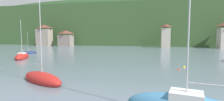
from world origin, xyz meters
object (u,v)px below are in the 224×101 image
object	(u,v)px
shore_building_central	(166,36)
sailboat_near_0	(42,79)
sailboat_far_2	(22,57)
shore_building_westcentral	(66,38)
shore_building_west	(44,36)
mooring_buoy_far	(184,67)
mooring_buoy_mid	(179,70)
sailboat_far_6	(28,53)

from	to	relation	value
shore_building_central	sailboat_near_0	distance (m)	62.21
sailboat_far_2	shore_building_westcentral	bearing A→B (deg)	171.57
shore_building_westcentral	sailboat_far_2	size ratio (longest dim) A/B	0.82
shore_building_west	mooring_buoy_far	xyz separation A→B (m)	(56.85, -46.68, -4.97)
sailboat_near_0	sailboat_far_2	xyz separation A→B (m)	(-16.47, 16.60, 0.06)
shore_building_west	shore_building_central	xyz separation A→B (m)	(57.21, -0.34, -0.18)
mooring_buoy_mid	shore_building_westcentral	bearing A→B (deg)	131.91
shore_building_west	sailboat_far_6	world-z (taller)	shore_building_west
shore_building_central	sailboat_far_2	bearing A→B (deg)	-128.39
sailboat_near_0	sailboat_far_6	distance (m)	34.59
shore_building_westcentral	mooring_buoy_far	world-z (taller)	shore_building_westcentral
shore_building_west	sailboat_near_0	size ratio (longest dim) A/B	0.96
sailboat_near_0	sailboat_far_6	bearing A→B (deg)	157.05
mooring_buoy_far	sailboat_near_0	bearing A→B (deg)	-142.49
sailboat_far_6	shore_building_westcentral	bearing A→B (deg)	-128.73
shore_building_west	shore_building_central	world-z (taller)	shore_building_west
shore_building_westcentral	sailboat_near_0	size ratio (longest dim) A/B	0.70
shore_building_central	sailboat_far_2	size ratio (longest dim) A/B	1.08
sailboat_near_0	shore_building_west	bearing A→B (deg)	150.00
sailboat_near_0	sailboat_far_6	size ratio (longest dim) A/B	1.68
sailboat_near_0	mooring_buoy_mid	bearing A→B (deg)	60.22
sailboat_far_2	sailboat_far_6	xyz separation A→B (m)	(-6.03, 9.67, -0.19)
shore_building_central	sailboat_far_2	xyz separation A→B (m)	(-34.00, -42.92, -4.37)
shore_building_central	mooring_buoy_mid	distance (m)	49.09
sailboat_far_6	mooring_buoy_mid	distance (m)	41.53
mooring_buoy_far	shore_building_central	bearing A→B (deg)	89.55
shore_building_westcentral	sailboat_near_0	bearing A→B (deg)	-64.79
shore_building_west	sailboat_far_6	xyz separation A→B (m)	(17.18, -33.60, -4.74)
shore_building_central	mooring_buoy_far	size ratio (longest dim) A/B	20.87
shore_building_west	mooring_buoy_far	bearing A→B (deg)	-39.39
shore_building_westcentral	sailboat_near_0	distance (m)	66.37
sailboat_far_6	sailboat_far_2	bearing A→B (deg)	73.58
mooring_buoy_mid	shore_building_west	bearing A→B (deg)	138.55
sailboat_far_6	mooring_buoy_far	distance (m)	41.78
sailboat_far_2	mooring_buoy_far	bearing A→B (deg)	60.59
shore_building_westcentral	shore_building_central	size ratio (longest dim) A/B	0.76
shore_building_west	sailboat_far_6	bearing A→B (deg)	-62.92
shore_building_westcentral	shore_building_central	distance (m)	45.79
sailboat_near_0	sailboat_far_2	world-z (taller)	sailboat_near_0
sailboat_far_6	mooring_buoy_mid	xyz separation A→B (m)	(38.50, -15.58, -0.23)
sailboat_near_0	sailboat_far_6	xyz separation A→B (m)	(-22.50, 26.27, -0.13)
shore_building_westcentral	sailboat_far_2	world-z (taller)	sailboat_far_2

